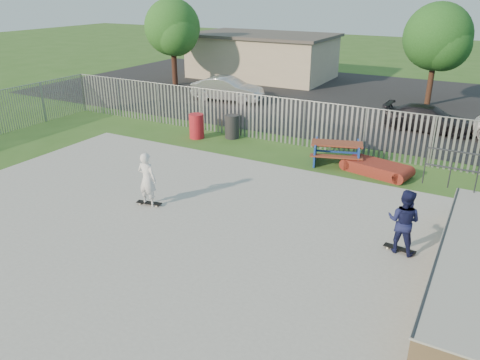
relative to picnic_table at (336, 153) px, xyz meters
The scene contains 17 objects.
ground 8.24m from the picnic_table, 110.79° to the right, with size 120.00×120.00×0.00m, color #345F20.
concrete_slab 8.24m from the picnic_table, 110.79° to the right, with size 15.00×12.00×0.15m, color #9A9A95.
fence 3.70m from the picnic_table, 121.71° to the right, with size 26.04×16.02×2.00m.
picnic_table is the anchor object (origin of this frame).
funbox 1.72m from the picnic_table, 12.51° to the right, with size 2.29×1.49×0.42m.
trash_bin_red 6.59m from the picnic_table, behind, with size 0.66×0.66×1.11m, color #AF1A24.
trash_bin_grey 5.25m from the picnic_table, behind, with size 0.64×0.64×1.07m, color #252527.
parking_lot 11.68m from the picnic_table, 104.48° to the left, with size 40.00×18.00×0.02m, color black.
car_silver 11.61m from the picnic_table, 141.93° to the left, with size 1.49×4.28×1.41m, color silver.
car_dark 6.77m from the picnic_table, 69.21° to the left, with size 1.67×4.10×1.19m, color black.
building 18.84m from the picnic_table, 125.51° to the left, with size 10.40×6.40×3.20m.
tree_left 18.02m from the picnic_table, 147.06° to the left, with size 3.73×3.73×5.75m.
tree_mid 12.47m from the picnic_table, 82.54° to the left, with size 3.69×3.69×5.69m.
skateboard_a 6.88m from the picnic_table, 58.23° to the right, with size 0.82×0.30×0.08m.
skateboard_b 7.76m from the picnic_table, 118.74° to the right, with size 0.82×0.37×0.08m.
skater_navy 6.90m from the picnic_table, 58.23° to the right, with size 0.82×0.64×1.69m, color #151942.
skater_white 7.78m from the picnic_table, 118.74° to the right, with size 0.62×0.41×1.69m, color white.
Camera 1 is at (8.01, -9.16, 6.39)m, focal length 35.00 mm.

